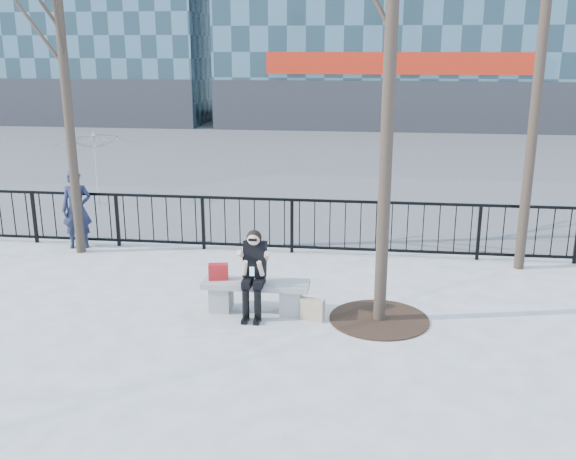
# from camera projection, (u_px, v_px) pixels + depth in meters

# --- Properties ---
(ground) EXTENTS (120.00, 120.00, 0.00)m
(ground) POSITION_uv_depth(u_px,v_px,m) (256.00, 311.00, 9.99)
(ground) COLOR gray
(ground) RESTS_ON ground
(street_surface) EXTENTS (60.00, 23.00, 0.01)m
(street_surface) POSITION_uv_depth(u_px,v_px,m) (325.00, 155.00, 24.29)
(street_surface) COLOR #474747
(street_surface) RESTS_ON ground
(railing) EXTENTS (14.00, 0.06, 1.10)m
(railing) POSITION_uv_depth(u_px,v_px,m) (282.00, 225.00, 12.70)
(railing) COLOR black
(railing) RESTS_ON ground
(tree_grate) EXTENTS (1.50, 1.50, 0.02)m
(tree_grate) POSITION_uv_depth(u_px,v_px,m) (379.00, 319.00, 9.66)
(tree_grate) COLOR black
(tree_grate) RESTS_ON ground
(bench_main) EXTENTS (1.65, 0.46, 0.49)m
(bench_main) POSITION_uv_depth(u_px,v_px,m) (256.00, 293.00, 9.91)
(bench_main) COLOR slate
(bench_main) RESTS_ON ground
(seated_woman) EXTENTS (0.50, 0.64, 1.34)m
(seated_woman) POSITION_uv_depth(u_px,v_px,m) (254.00, 274.00, 9.65)
(seated_woman) COLOR black
(seated_woman) RESTS_ON ground
(handbag) EXTENTS (0.32, 0.20, 0.25)m
(handbag) POSITION_uv_depth(u_px,v_px,m) (218.00, 272.00, 9.91)
(handbag) COLOR #AE1517
(handbag) RESTS_ON bench_main
(shopping_bag) EXTENTS (0.37, 0.21, 0.33)m
(shopping_bag) POSITION_uv_depth(u_px,v_px,m) (313.00, 310.00, 9.62)
(shopping_bag) COLOR beige
(shopping_bag) RESTS_ON ground
(standing_man) EXTENTS (0.67, 0.54, 1.61)m
(standing_man) POSITION_uv_depth(u_px,v_px,m) (77.00, 209.00, 12.94)
(standing_man) COLOR black
(standing_man) RESTS_ON ground
(vendor_umbrella) EXTENTS (2.70, 2.72, 1.91)m
(vendor_umbrella) POSITION_uv_depth(u_px,v_px,m) (96.00, 168.00, 16.46)
(vendor_umbrella) COLOR yellow
(vendor_umbrella) RESTS_ON ground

